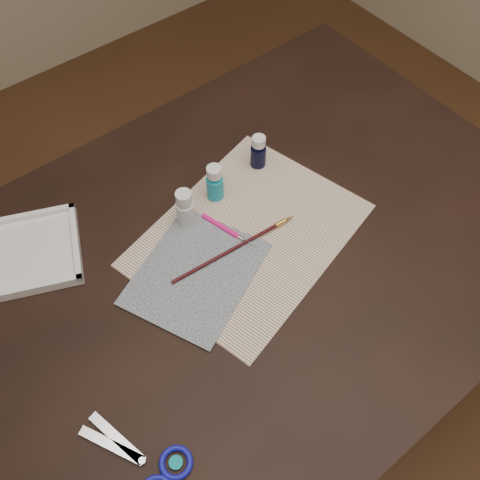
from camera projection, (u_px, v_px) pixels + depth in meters
ground at (240, 385)px, 1.67m from camera, size 3.50×3.50×0.02m
table at (240, 334)px, 1.35m from camera, size 1.30×0.90×0.75m
paper at (248, 234)px, 1.07m from camera, size 0.51×0.43×0.00m
canvas at (196, 273)px, 1.01m from camera, size 0.31×0.29×0.00m
paint_bottle_white at (185, 208)px, 1.05m from camera, size 0.05×0.05×0.09m
paint_bottle_cyan at (215, 183)px, 1.09m from camera, size 0.05×0.05×0.09m
paint_bottle_navy at (258, 151)px, 1.14m from camera, size 0.04×0.04×0.08m
paintbrush at (236, 247)px, 1.04m from camera, size 0.29×0.03×0.01m
craft_knife at (229, 231)px, 1.06m from camera, size 0.05×0.13×0.01m
scissors at (130, 459)px, 0.82m from camera, size 0.19×0.23×0.01m
palette_tray at (31, 252)px, 1.03m from camera, size 0.24×0.24×0.02m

